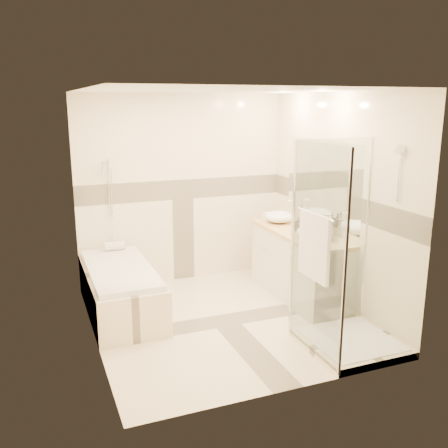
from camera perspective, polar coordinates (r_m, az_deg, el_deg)
name	(u,v)px	position (r m, az deg, el deg)	size (l,w,h in m)	color
room	(228,210)	(5.33, 0.49, 1.57)	(2.82, 3.02, 2.52)	beige
bathtub	(121,287)	(5.91, -11.74, -7.11)	(0.75, 1.70, 0.56)	#F4E5C3
vanity	(299,265)	(6.26, 8.62, -4.63)	(0.58, 1.62, 0.85)	white
shower_enclosure	(339,299)	(5.08, 13.00, -8.32)	(0.96, 0.93, 2.04)	#F4E5C3
vessel_sink_near	(279,217)	(6.56, 6.30, 0.85)	(0.38, 0.38, 0.15)	white
vessel_sink_far	(315,232)	(5.82, 10.33, -0.89)	(0.42, 0.42, 0.17)	white
faucet_near	(294,209)	(6.64, 7.97, 1.77)	(0.12, 0.03, 0.29)	silver
faucet_far	(331,223)	(5.91, 12.14, 0.11)	(0.12, 0.03, 0.29)	silver
amenity_bottle_a	(298,224)	(6.14, 8.43, -0.02)	(0.08, 0.08, 0.17)	black
amenity_bottle_b	(299,225)	(6.11, 8.62, -0.16)	(0.13, 0.13, 0.16)	black
folded_towels	(272,216)	(6.73, 5.55, 0.87)	(0.15, 0.24, 0.08)	white
rolled_towel	(114,246)	(6.46, -12.42, -2.46)	(0.11, 0.11, 0.25)	white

